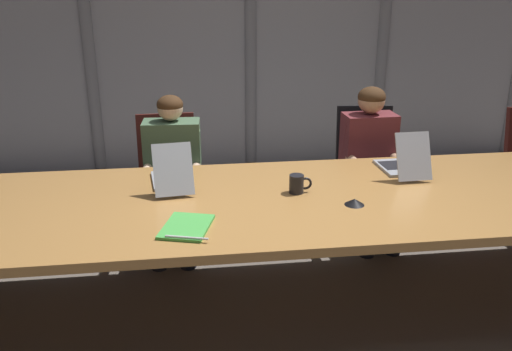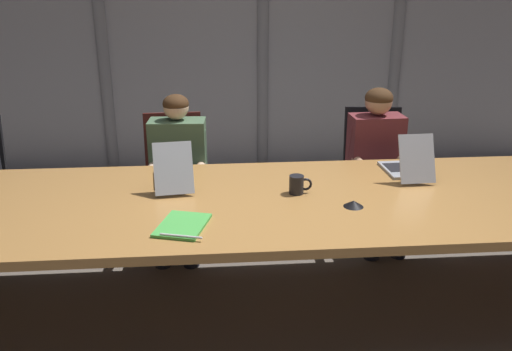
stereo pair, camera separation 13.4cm
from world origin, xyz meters
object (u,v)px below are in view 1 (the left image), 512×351
coffee_mug_far (297,184)px  office_chair_left_mid (169,196)px  laptop_center (402,164)px  person_left_mid (172,167)px  spiral_notepad (187,227)px  office_chair_center (365,186)px  person_center (372,156)px  laptop_left_mid (171,177)px  conference_mic_left_side (354,202)px

coffee_mug_far → office_chair_left_mid: bearing=128.7°
laptop_center → office_chair_left_mid: laptop_center is taller
person_left_mid → spiral_notepad: person_left_mid is taller
office_chair_center → spiral_notepad: size_ratio=2.72×
laptop_center → office_chair_left_mid: bearing=62.9°
person_center → laptop_center: bearing=-1.4°
office_chair_center → person_left_mid: person_left_mid is taller
spiral_notepad → person_left_mid: bearing=110.9°
laptop_left_mid → person_center: 1.58m
laptop_center → conference_mic_left_side: 0.66m
person_left_mid → laptop_left_mid: bearing=4.4°
laptop_left_mid → person_center: bearing=-74.0°
laptop_center → office_chair_center: (0.02, 0.71, -0.43)m
laptop_center → spiral_notepad: (-1.37, -0.65, -0.05)m
coffee_mug_far → laptop_center: bearing=19.2°
spiral_notepad → office_chair_left_mid: bearing=112.1°
laptop_center → conference_mic_left_side: bearing=133.9°
coffee_mug_far → conference_mic_left_side: (0.28, -0.22, -0.04)m
person_center → office_chair_left_mid: bearing=-97.5°
conference_mic_left_side → office_chair_center: bearing=67.9°
person_left_mid → coffee_mug_far: person_left_mid is taller
person_center → coffee_mug_far: 1.10m
person_left_mid → conference_mic_left_side: 1.44m
coffee_mug_far → spiral_notepad: 0.75m
coffee_mug_far → conference_mic_left_side: bearing=-37.9°
office_chair_left_mid → conference_mic_left_side: 1.63m
office_chair_center → spiral_notepad: bearing=-39.0°
office_chair_left_mid → office_chair_center: size_ratio=0.99×
conference_mic_left_side → spiral_notepad: size_ratio=0.31×
person_center → conference_mic_left_side: (-0.46, -1.02, 0.08)m
laptop_center → coffee_mug_far: laptop_center is taller
conference_mic_left_side → office_chair_left_mid: bearing=131.6°
laptop_left_mid → office_chair_center: laptop_left_mid is taller
conference_mic_left_side → spiral_notepad: 0.93m
person_center → person_left_mid: bearing=-91.5°
laptop_center → office_chair_center: 0.83m
office_chair_center → person_center: (-0.02, -0.16, 0.31)m
person_left_mid → office_chair_left_mid: bearing=-162.3°
office_chair_left_mid → person_center: 1.55m
office_chair_left_mid → person_center: bearing=82.3°
office_chair_left_mid → office_chair_center: office_chair_center is taller
person_center → spiral_notepad: person_center is taller
office_chair_center → conference_mic_left_side: office_chair_center is taller
spiral_notepad → office_chair_center: bearing=60.8°
person_center → conference_mic_left_side: 1.12m
person_left_mid → spiral_notepad: size_ratio=3.22×
laptop_left_mid → conference_mic_left_side: laptop_left_mid is taller
person_center → coffee_mug_far: bearing=-43.7°
person_left_mid → conference_mic_left_side: bearing=47.9°
laptop_left_mid → spiral_notepad: size_ratio=1.35×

